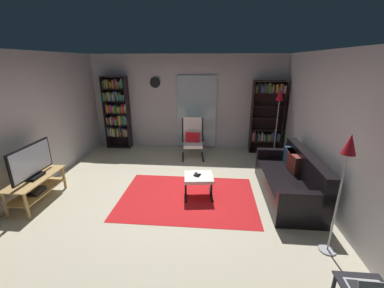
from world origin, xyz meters
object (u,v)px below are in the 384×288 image
Objects in this scene: tv_remote at (195,174)px; floor_lamp_by_shelf at (279,104)px; bookshelf_near_sofa at (267,115)px; tv_stand at (36,186)px; floor_lamp_by_sofa at (346,165)px; leather_sofa at (290,180)px; ottoman at (199,179)px; wall_clock at (155,83)px; bookshelf_near_tv at (117,110)px; television at (32,162)px; cell_phone at (198,175)px; lounge_armchair at (193,137)px.

floor_lamp_by_shelf is (1.89, 2.06, 0.98)m from tv_remote.
tv_stand is at bearing -146.14° from bookshelf_near_sofa.
leather_sofa is at bearing 95.05° from floor_lamp_by_sofa.
floor_lamp_by_sofa is at bearing -34.74° from ottoman.
leather_sofa is 1.71m from floor_lamp_by_sofa.
wall_clock is at bearing 168.50° from floor_lamp_by_shelf.
floor_lamp_by_sofa is (4.30, -3.86, 0.16)m from bookshelf_near_tv.
ottoman is at bearing 8.83° from television.
tv_stand is at bearing -151.36° from floor_lamp_by_shelf.
floor_lamp_by_shelf is (0.16, -0.48, 0.37)m from bookshelf_near_sofa.
bookshelf_near_tv is at bearing 179.55° from bookshelf_near_sofa.
ottoman is at bearing -3.31° from cell_phone.
bookshelf_near_sofa is 3.13m from cell_phone.
leather_sofa reaches higher than ottoman.
bookshelf_near_tv is (0.36, 3.07, 0.78)m from tv_stand.
floor_lamp_by_shelf is at bearing 89.64° from floor_lamp_by_sofa.
lounge_armchair is 2.05m from cell_phone.
cell_phone is 0.09× the size of floor_lamp_by_sofa.
wall_clock is (-1.32, 2.71, 1.42)m from tv_remote.
floor_lamp_by_shelf reaches higher than tv_remote.
bookshelf_near_tv is 5.78m from floor_lamp_by_sofa.
tv_stand is 3.58m from lounge_armchair.
floor_lamp_by_shelf is at bearing 28.51° from television.
tv_stand is 4.82m from floor_lamp_by_sofa.
lounge_armchair is at bearing 44.09° from tv_stand.
floor_lamp_by_sofa is at bearing -9.92° from television.
bookshelf_near_sofa is 1.90× the size of lounge_armchair.
ottoman is 0.08m from cell_phone.
cell_phone is (-1.69, -0.17, 0.11)m from leather_sofa.
lounge_armchair is 1.86m from wall_clock.
television is at bearing -114.58° from wall_clock.
floor_lamp_by_sofa reaches higher than television.
floor_lamp_by_shelf reaches higher than cell_phone.
floor_lamp_by_shelf is 6.08× the size of wall_clock.
television is 3.09m from bookshelf_near_tv.
lounge_armchair is at bearing -178.07° from floor_lamp_by_shelf.
television is 0.48× the size of bookshelf_near_tv.
tv_stand reaches higher than cell_phone.
tv_remote is at bearing -83.64° from lounge_armchair.
tv_stand is 1.09× the size of lounge_armchair.
bookshelf_near_tv is 4.36m from floor_lamp_by_shelf.
bookshelf_near_tv reaches higher than floor_lamp_by_sofa.
floor_lamp_by_sofa is at bearing -57.47° from lounge_armchair.
wall_clock is at bearing 128.55° from floor_lamp_by_sofa.
tv_stand is 0.45m from television.
bookshelf_near_sofa is 13.85× the size of cell_phone.
television is at bearing -172.26° from leather_sofa.
bookshelf_near_tv is at bearing -172.52° from wall_clock.
lounge_armchair is at bearing 136.71° from leather_sofa.
ottoman is at bearing -122.99° from bookshelf_near_sofa.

